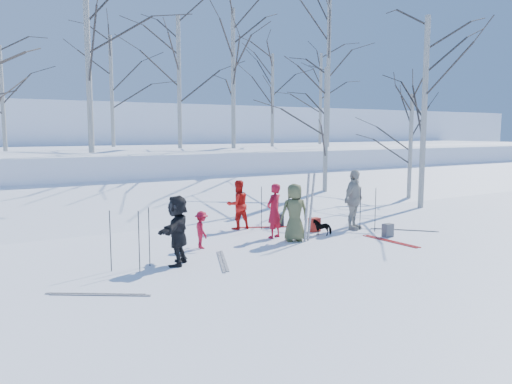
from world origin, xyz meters
TOP-DOWN VIEW (x-y plane):
  - ground at (0.00, 0.00)m, footprint 120.00×120.00m
  - snow_ramp at (0.00, 7.00)m, footprint 70.00×9.49m
  - snow_plateau at (0.00, 17.00)m, footprint 70.00×18.00m
  - far_hill at (0.00, 38.00)m, footprint 90.00×30.00m
  - skier_olive_center at (0.59, 0.43)m, footprint 0.90×0.71m
  - skier_red_north at (0.36, 1.10)m, footprint 0.66×0.55m
  - skier_redor_behind at (0.11, 2.76)m, footprint 0.77×0.61m
  - skier_red_seated at (-1.97, 0.98)m, footprint 0.45×0.68m
  - skier_cream_east at (3.13, 0.84)m, footprint 1.18×0.84m
  - skier_grey_west at (-3.11, -0.20)m, footprint 1.31×1.45m
  - dog at (1.78, 0.67)m, footprint 0.58×0.54m
  - upright_ski_left at (0.80, 0.15)m, footprint 0.09×0.16m
  - upright_ski_right at (0.96, 0.16)m, footprint 0.12×0.23m
  - ski_pair_a at (1.04, 2.48)m, footprint 1.66×2.05m
  - ski_pair_b at (2.84, -1.01)m, footprint 0.37×1.92m
  - ski_pair_c at (-5.23, -1.42)m, footprint 1.95×2.08m
  - ski_pair_d at (4.37, -0.10)m, footprint 2.10×2.10m
  - ski_pair_e at (-2.12, -0.48)m, footprint 1.56×2.04m
  - ski_pole_a at (-4.05, -0.29)m, footprint 0.02×0.02m
  - ski_pole_b at (-3.71, 0.04)m, footprint 0.02×0.02m
  - ski_pole_c at (3.46, 0.22)m, footprint 0.02×0.02m
  - ski_pole_d at (0.69, 2.32)m, footprint 0.02×0.02m
  - ski_pole_e at (-4.57, 0.05)m, footprint 0.02×0.02m
  - ski_pole_f at (3.28, 0.69)m, footprint 0.02×0.02m
  - backpack_red at (1.89, 1.19)m, footprint 0.32×0.22m
  - backpack_grey at (3.24, -0.52)m, footprint 0.30×0.20m
  - backpack_dark at (1.36, 2.41)m, footprint 0.34×0.24m
  - birch_plateau_b at (-0.00, 16.18)m, footprint 4.67×4.67m
  - birch_plateau_c at (7.66, 12.40)m, footprint 4.08×4.08m
  - birch_plateau_d at (2.21, 12.33)m, footprint 5.03×5.03m
  - birch_plateau_f at (9.88, 10.38)m, footprint 6.01×6.01m
  - birch_plateau_h at (13.08, 15.02)m, footprint 4.64×4.64m
  - birch_plateau_i at (4.41, 10.88)m, footprint 5.25×5.25m
  - birch_plateau_j at (-2.74, 9.33)m, footprint 5.89×5.89m
  - birch_plateau_k at (-5.48, 12.64)m, footprint 3.63×3.63m
  - birch_edge_b at (8.50, 2.80)m, footprint 5.81×5.81m
  - birch_edge_c at (9.71, 4.50)m, footprint 3.84×3.84m
  - birch_edge_e at (6.04, 5.81)m, footprint 4.56×4.56m

SIDE VIEW (x-z plane):
  - ground at x=0.00m, z-range 0.00..0.00m
  - ski_pair_a at x=1.04m, z-range 0.00..0.02m
  - ski_pair_b at x=2.84m, z-range 0.00..0.02m
  - ski_pair_c at x=-5.23m, z-range 0.00..0.02m
  - ski_pair_d at x=4.37m, z-range 0.00..0.02m
  - ski_pair_e at x=-2.12m, z-range 0.00..0.02m
  - snow_ramp at x=0.00m, z-range -1.91..2.21m
  - backpack_grey at x=3.24m, z-range 0.00..0.38m
  - backpack_dark at x=1.36m, z-range 0.00..0.40m
  - backpack_red at x=1.89m, z-range 0.00..0.42m
  - dog at x=1.78m, z-range 0.00..0.46m
  - skier_red_seated at x=-1.97m, z-range 0.00..0.98m
  - ski_pole_a at x=-4.05m, z-range 0.00..1.34m
  - ski_pole_b at x=-3.71m, z-range 0.00..1.34m
  - ski_pole_c at x=3.46m, z-range 0.00..1.34m
  - ski_pole_d at x=0.69m, z-range 0.00..1.34m
  - ski_pole_e at x=-4.57m, z-range 0.00..1.34m
  - ski_pole_f at x=3.28m, z-range 0.00..1.34m
  - skier_redor_behind at x=0.11m, z-range 0.00..1.53m
  - skier_red_north at x=0.36m, z-range 0.00..1.56m
  - skier_grey_west at x=-3.11m, z-range 0.00..1.60m
  - skier_olive_center at x=0.59m, z-range 0.00..1.61m
  - skier_cream_east at x=3.13m, z-range 0.00..1.86m
  - upright_ski_left at x=0.80m, z-range 0.00..1.90m
  - upright_ski_right at x=0.96m, z-range 0.00..1.90m
  - snow_plateau at x=0.00m, z-range -0.10..2.10m
  - far_hill at x=0.00m, z-range -1.00..5.00m
  - birch_edge_c at x=9.71m, z-range 0.00..4.63m
  - birch_edge_e at x=6.04m, z-range 0.00..5.65m
  - birch_edge_b at x=8.50m, z-range 0.00..7.44m
  - birch_plateau_k at x=-5.48m, z-range 2.20..6.52m
  - birch_plateau_c at x=7.66m, z-range 2.20..7.18m
  - birch_plateau_h at x=13.08m, z-range 2.20..7.97m
  - birch_plateau_b at x=0.00m, z-range 2.20..8.01m
  - birch_plateau_d at x=2.21m, z-range 2.20..8.52m
  - birch_plateau_i at x=4.41m, z-range 2.20..8.84m
  - birch_plateau_j at x=-2.74m, z-range 2.20..9.76m
  - birch_plateau_f at x=9.88m, z-range 2.20..9.93m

